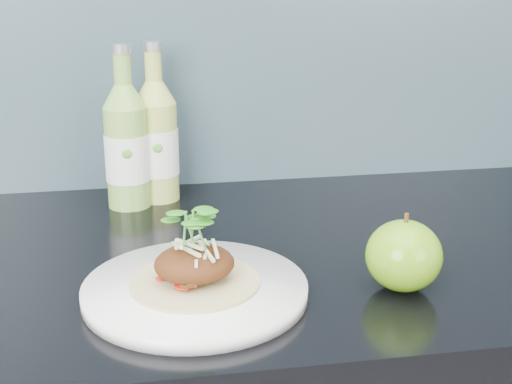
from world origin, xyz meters
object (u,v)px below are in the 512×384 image
(dinner_plate, at_px, (195,290))
(cider_bottle_right, at_px, (157,141))
(green_apple, at_px, (404,256))
(cider_bottle_left, at_px, (127,147))

(dinner_plate, bearing_deg, cider_bottle_right, 94.07)
(dinner_plate, distance_m, green_apple, 0.24)
(cider_bottle_left, relative_size, cider_bottle_right, 1.00)
(green_apple, bearing_deg, cider_bottle_left, 131.61)
(dinner_plate, xyz_separation_m, cider_bottle_right, (-0.02, 0.35, 0.09))
(dinner_plate, distance_m, cider_bottle_left, 0.34)
(dinner_plate, xyz_separation_m, green_apple, (0.24, -0.02, 0.03))
(green_apple, xyz_separation_m, cider_bottle_left, (-0.31, 0.35, 0.05))
(dinner_plate, relative_size, cider_bottle_left, 1.08)
(cider_bottle_left, distance_m, cider_bottle_right, 0.05)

